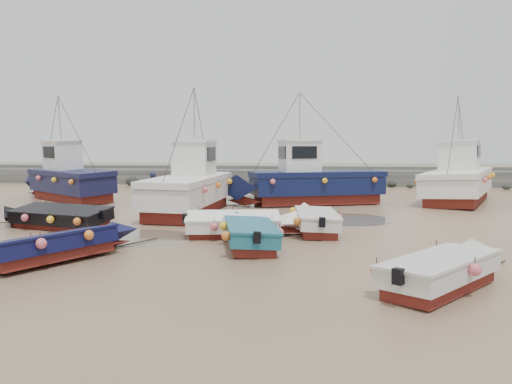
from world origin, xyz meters
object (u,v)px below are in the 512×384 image
cabin_boat_2 (306,181)px  dinghy_6 (315,218)px  dinghy_3 (448,266)px  cabin_boat_1 (192,186)px  dinghy_4 (55,215)px  dinghy_1 (61,242)px  dinghy_5 (243,222)px  cabin_boat_3 (460,179)px  dinghy_2 (249,230)px  cabin_boat_0 (67,178)px  person (153,206)px

cabin_boat_2 → dinghy_6: bearing=165.3°
dinghy_3 → cabin_boat_1: 15.17m
dinghy_3 → cabin_boat_2: 16.15m
dinghy_3 → dinghy_4: size_ratio=0.78×
dinghy_4 → cabin_boat_1: size_ratio=0.60×
dinghy_1 → dinghy_5: same height
dinghy_5 → cabin_boat_3: cabin_boat_3 is taller
dinghy_2 → dinghy_4: size_ratio=0.89×
cabin_boat_0 → cabin_boat_1: size_ratio=0.79×
dinghy_3 → person: 18.32m
dinghy_6 → cabin_boat_1: cabin_boat_1 is taller
dinghy_5 → dinghy_6: 3.05m
dinghy_4 → cabin_boat_2: cabin_boat_2 is taller
dinghy_6 → cabin_boat_3: (8.67, 10.55, 0.77)m
dinghy_3 → cabin_boat_1: cabin_boat_1 is taller
dinghy_4 → dinghy_2: bearing=-92.9°
dinghy_3 → dinghy_5: size_ratio=0.86×
dinghy_2 → dinghy_3: bearing=-50.8°
dinghy_2 → cabin_boat_0: (-12.46, 11.97, 0.80)m
cabin_boat_2 → cabin_boat_1: bearing=105.8°
dinghy_2 → cabin_boat_0: bearing=124.1°
cabin_boat_0 → cabin_boat_2: size_ratio=0.80×
dinghy_2 → dinghy_6: (2.32, 3.02, 0.00)m
dinghy_1 → person: 12.18m
person → cabin_boat_0: bearing=-51.5°
cabin_boat_2 → cabin_boat_3: bearing=-93.7°
dinghy_1 → dinghy_4: same height
dinghy_2 → dinghy_6: same height
dinghy_5 → cabin_boat_2: cabin_boat_2 is taller
dinghy_3 → cabin_boat_3: bearing=113.8°
dinghy_5 → person: dinghy_5 is taller
cabin_boat_0 → cabin_boat_3: (23.45, 1.60, -0.03)m
dinghy_2 → cabin_boat_0: cabin_boat_0 is taller
dinghy_5 → dinghy_6: bearing=107.3°
cabin_boat_3 → cabin_boat_1: bearing=-133.9°
cabin_boat_0 → dinghy_4: bearing=-118.9°
dinghy_5 → cabin_boat_0: bearing=-139.1°
dinghy_1 → cabin_boat_0: 16.14m
dinghy_4 → cabin_boat_1: (4.67, 4.93, 0.78)m
dinghy_1 → dinghy_5: bearing=71.3°
dinghy_1 → dinghy_4: bearing=150.5°
dinghy_4 → cabin_boat_3: 22.24m
dinghy_5 → cabin_boat_2: 10.00m
dinghy_3 → cabin_boat_0: cabin_boat_0 is taller
cabin_boat_1 → cabin_boat_3: bearing=27.0°
person → dinghy_5: bearing=97.1°
dinghy_6 → dinghy_4: bearing=176.7°
dinghy_6 → person: dinghy_6 is taller
dinghy_2 → dinghy_6: 3.81m
dinghy_1 → dinghy_6: 9.56m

